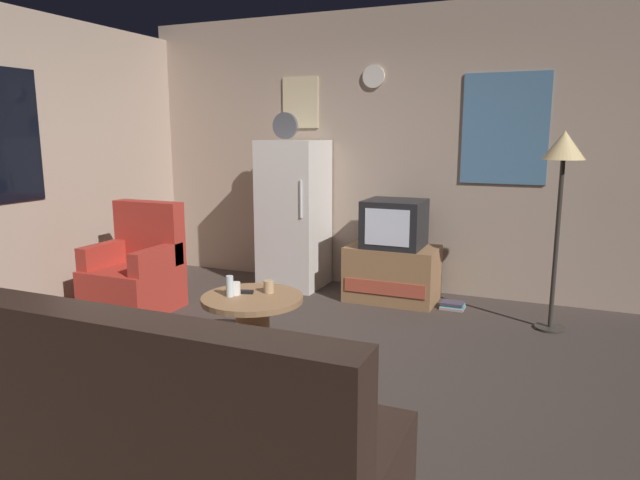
{
  "coord_description": "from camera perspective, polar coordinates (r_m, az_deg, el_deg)",
  "views": [
    {
      "loc": [
        1.72,
        -3.09,
        1.58
      ],
      "look_at": [
        0.03,
        0.9,
        0.75
      ],
      "focal_mm": 31.77,
      "sensor_mm": 36.0,
      "label": 1
    }
  ],
  "objects": [
    {
      "name": "remote_control",
      "position": [
        4.11,
        -7.77,
        -5.19
      ],
      "size": [
        0.16,
        0.09,
        0.02
      ],
      "primitive_type": "cube",
      "rotation": [
        0.0,
        0.0,
        0.31
      ],
      "color": "black",
      "rests_on": "coffee_table"
    },
    {
      "name": "wine_glass",
      "position": [
        4.03,
        -9.07,
        -4.62
      ],
      "size": [
        0.05,
        0.05,
        0.15
      ],
      "primitive_type": "cylinder",
      "color": "silver",
      "rests_on": "coffee_table"
    },
    {
      "name": "standing_lamp",
      "position": [
        4.78,
        23.28,
        7.31
      ],
      "size": [
        0.32,
        0.32,
        1.59
      ],
      "color": "#332D28",
      "rests_on": "ground_plane"
    },
    {
      "name": "fridge",
      "position": [
        5.8,
        -2.64,
        2.63
      ],
      "size": [
        0.6,
        0.62,
        1.77
      ],
      "color": "silver",
      "rests_on": "ground_plane"
    },
    {
      "name": "tv_stand",
      "position": [
        5.42,
        7.28,
        -3.35
      ],
      "size": [
        0.84,
        0.53,
        0.52
      ],
      "color": "#8E6642",
      "rests_on": "ground_plane"
    },
    {
      "name": "mug_ceramic_white",
      "position": [
        4.08,
        -8.55,
        -4.84
      ],
      "size": [
        0.08,
        0.08,
        0.09
      ],
      "primitive_type": "cylinder",
      "color": "silver",
      "rests_on": "coffee_table"
    },
    {
      "name": "coffee_table",
      "position": [
        4.11,
        -6.77,
        -8.57
      ],
      "size": [
        0.72,
        0.72,
        0.44
      ],
      "color": "#8E6642",
      "rests_on": "ground_plane"
    },
    {
      "name": "couch",
      "position": [
        2.54,
        -13.19,
        -19.33
      ],
      "size": [
        1.7,
        0.8,
        0.92
      ],
      "color": "black",
      "rests_on": "ground_plane"
    },
    {
      "name": "armchair",
      "position": [
        5.34,
        -18.0,
        -3.16
      ],
      "size": [
        0.68,
        0.68,
        0.96
      ],
      "color": "#A52D23",
      "rests_on": "ground_plane"
    },
    {
      "name": "book_stack",
      "position": [
        5.31,
        13.21,
        -6.43
      ],
      "size": [
        0.21,
        0.17,
        0.06
      ],
      "color": "#A28A8C",
      "rests_on": "ground_plane"
    },
    {
      "name": "mug_ceramic_tan",
      "position": [
        4.1,
        -5.18,
        -4.71
      ],
      "size": [
        0.08,
        0.08,
        0.09
      ],
      "primitive_type": "cylinder",
      "color": "tan",
      "rests_on": "coffee_table"
    },
    {
      "name": "ground_plane",
      "position": [
        3.87,
        -5.75,
        -13.28
      ],
      "size": [
        12.0,
        12.0,
        0.0
      ],
      "primitive_type": "plane",
      "color": "#3D332D"
    },
    {
      "name": "wall_with_art",
      "position": [
        5.8,
        5.87,
        8.83
      ],
      "size": [
        5.2,
        0.12,
        2.76
      ],
      "color": "tan",
      "rests_on": "ground_plane"
    },
    {
      "name": "crt_tv",
      "position": [
        5.32,
        7.51,
        1.66
      ],
      "size": [
        0.54,
        0.51,
        0.44
      ],
      "color": "black",
      "rests_on": "tv_stand"
    }
  ]
}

